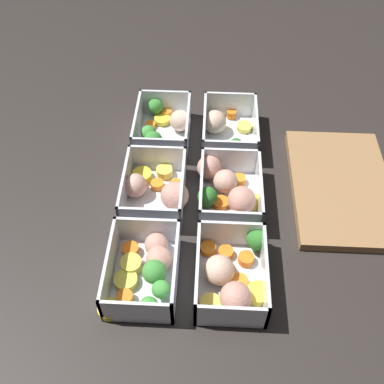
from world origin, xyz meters
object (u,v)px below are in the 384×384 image
container_far_center (227,192)px  container_far_right (232,276)px  container_near_right (146,270)px  container_far_left (224,130)px  container_near_left (163,127)px  container_near_center (156,190)px

container_far_center → container_far_right: bearing=2.6°
container_near_right → container_far_left: bearing=160.1°
container_near_right → container_far_center: size_ratio=0.91×
container_near_left → container_near_right: same height
container_near_left → container_far_center: bearing=37.4°
container_near_right → container_far_right: bearing=88.2°
container_far_left → container_far_center: size_ratio=0.87×
container_near_left → container_far_right: size_ratio=0.99×
container_far_left → container_near_right: bearing=-19.9°
container_far_center → container_near_left: bearing=-142.6°
container_near_center → container_near_right: size_ratio=0.95×
container_near_center → container_far_center: 0.13m
container_far_left → container_far_right: 0.34m
container_near_right → container_far_left: (-0.33, 0.12, 0.00)m
container_far_left → container_far_center: bearing=1.9°
container_near_left → container_far_right: 0.37m
container_near_left → container_near_right: size_ratio=0.98×
container_far_right → container_far_center: bearing=-177.4°
container_near_left → container_far_left: (0.00, 0.13, -0.00)m
container_near_center → container_far_center: (-0.00, 0.13, 0.00)m
container_far_center → container_far_right: size_ratio=1.12×
container_near_center → container_far_center: bearing=90.3°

